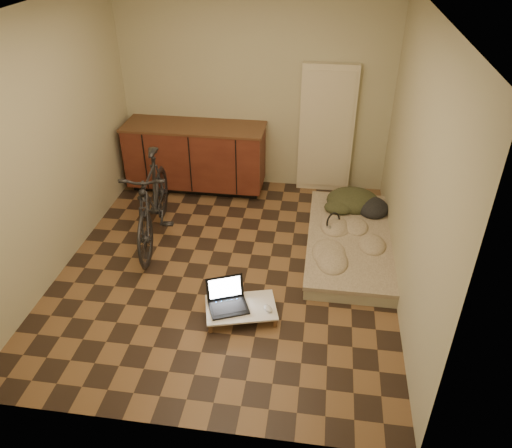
# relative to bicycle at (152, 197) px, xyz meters

# --- Properties ---
(room_shell) EXTENTS (3.50, 4.00, 2.60)m
(room_shell) POSITION_rel_bicycle_xyz_m (0.93, -0.42, 0.75)
(room_shell) COLOR brown
(room_shell) RESTS_ON ground
(cabinets) EXTENTS (1.84, 0.62, 0.91)m
(cabinets) POSITION_rel_bicycle_xyz_m (0.18, 1.28, -0.09)
(cabinets) COLOR black
(cabinets) RESTS_ON ground
(appliance_panel) EXTENTS (0.70, 0.10, 1.70)m
(appliance_panel) POSITION_rel_bicycle_xyz_m (1.88, 1.52, 0.30)
(appliance_panel) COLOR beige
(appliance_panel) RESTS_ON ground
(bicycle) EXTENTS (0.73, 1.76, 1.11)m
(bicycle) POSITION_rel_bicycle_xyz_m (0.00, 0.00, 0.00)
(bicycle) COLOR black
(bicycle) RESTS_ON ground
(futon) EXTENTS (0.94, 1.96, 0.17)m
(futon) POSITION_rel_bicycle_xyz_m (2.23, 0.11, -0.47)
(futon) COLOR #AFA88C
(futon) RESTS_ON ground
(clothing_pile) EXTENTS (0.68, 0.57, 0.27)m
(clothing_pile) POSITION_rel_bicycle_xyz_m (2.33, 0.78, -0.25)
(clothing_pile) COLOR #32351F
(clothing_pile) RESTS_ON futon
(headphones) EXTENTS (0.34, 0.34, 0.17)m
(headphones) POSITION_rel_bicycle_xyz_m (2.03, 0.25, -0.30)
(headphones) COLOR black
(headphones) RESTS_ON futon
(lap_desk) EXTENTS (0.75, 0.58, 0.11)m
(lap_desk) POSITION_rel_bicycle_xyz_m (1.20, -1.16, -0.46)
(lap_desk) COLOR brown
(lap_desk) RESTS_ON ground
(laptop) EXTENTS (0.45, 0.43, 0.25)m
(laptop) POSITION_rel_bicycle_xyz_m (1.07, -1.16, -0.39)
(laptop) COLOR black
(laptop) RESTS_ON lap_desk
(mouse) EXTENTS (0.12, 0.13, 0.04)m
(mouse) POSITION_rel_bicycle_xyz_m (1.46, -1.17, -0.43)
(mouse) COLOR silver
(mouse) RESTS_ON lap_desk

